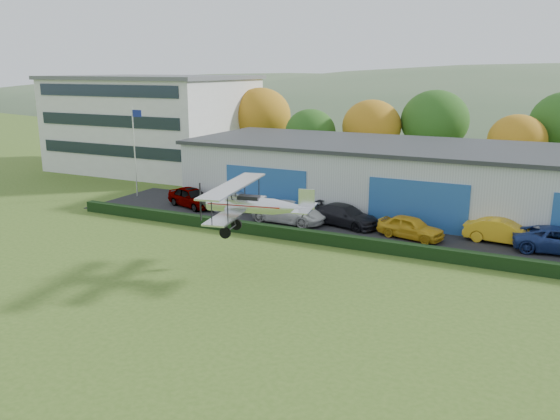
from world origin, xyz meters
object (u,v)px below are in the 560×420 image
at_px(car_2, 290,212).
at_px(car_1, 237,201).
at_px(biplane, 250,204).
at_px(car_3, 345,215).
at_px(hangar, 435,179).
at_px(car_5, 503,231).
at_px(car_4, 411,227).
at_px(office_block, 154,122).
at_px(car_0, 192,197).
at_px(flagpole, 135,143).

bearing_deg(car_2, car_1, 79.50).
bearing_deg(biplane, car_3, 71.53).
relative_size(hangar, car_5, 8.34).
xyz_separation_m(car_2, car_3, (3.99, 0.93, -0.01)).
bearing_deg(car_1, car_4, -116.55).
distance_m(car_3, car_5, 10.71).
distance_m(hangar, car_1, 15.84).
xyz_separation_m(car_1, car_3, (9.31, -0.34, -0.03)).
bearing_deg(car_4, hangar, 14.04).
distance_m(office_block, car_0, 20.97).
relative_size(flagpole, biplane, 1.05).
relative_size(flagpole, car_1, 1.65).
height_order(car_1, biplane, biplane).
height_order(car_4, biplane, biplane).
distance_m(hangar, biplane, 19.44).
bearing_deg(car_4, biplane, 159.97).
distance_m(hangar, car_3, 8.82).
xyz_separation_m(office_block, car_2, (24.09, -15.03, -4.39)).
xyz_separation_m(office_block, car_1, (18.78, -13.77, -4.37)).
bearing_deg(car_4, car_0, 100.37).
bearing_deg(car_5, car_1, 95.74).
distance_m(car_0, biplane, 16.37).
bearing_deg(car_0, car_2, -75.09).
bearing_deg(hangar, flagpole, -166.49).
height_order(car_3, car_4, car_3).
xyz_separation_m(office_block, car_3, (28.09, -14.11, -4.40)).
relative_size(hangar, car_2, 7.26).
bearing_deg(flagpole, car_0, -10.46).
relative_size(office_block, flagpole, 2.57).
distance_m(flagpole, car_5, 30.93).
distance_m(car_1, biplane, 14.18).
bearing_deg(car_5, car_2, 100.90).
xyz_separation_m(car_5, biplane, (-12.32, -11.74, 3.07)).
height_order(car_1, car_4, car_1).
xyz_separation_m(office_block, flagpole, (8.12, -13.00, -0.43)).
bearing_deg(car_0, office_block, 65.93).
height_order(hangar, office_block, office_block).
height_order(car_1, car_5, car_5).
relative_size(flagpole, car_5, 1.64).
xyz_separation_m(car_3, car_5, (10.70, 0.57, 0.04)).
bearing_deg(car_3, car_4, -86.30).
distance_m(hangar, flagpole, 25.68).
distance_m(office_block, biplane, 36.62).
bearing_deg(car_0, car_3, -69.63).
height_order(hangar, car_2, hangar).
distance_m(office_block, flagpole, 15.33).
xyz_separation_m(flagpole, biplane, (18.35, -12.28, -0.86)).
xyz_separation_m(office_block, car_0, (14.78, -14.23, -4.34)).
height_order(flagpole, car_1, flagpole).
distance_m(car_1, car_5, 20.01).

